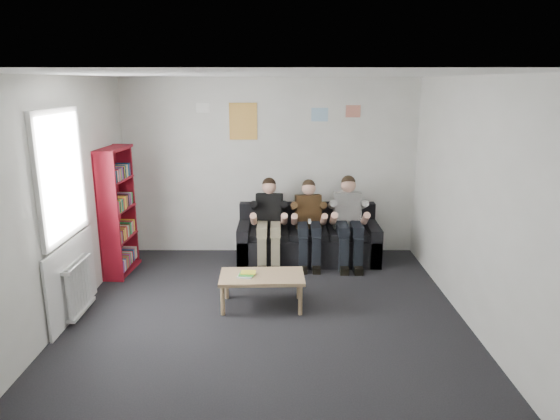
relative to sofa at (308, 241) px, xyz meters
name	(u,v)px	position (x,y,z in m)	size (l,w,h in m)	color
room_shell	(265,207)	(-0.58, -2.10, 1.06)	(5.00, 5.00, 5.00)	black
sofa	(308,241)	(0.00, 0.00, 0.00)	(2.09, 0.86, 0.81)	black
bookshelf	(118,211)	(-2.67, -0.52, 0.60)	(0.27, 0.80, 1.77)	maroon
coffee_table	(262,279)	(-0.64, -1.67, 0.06)	(1.00, 0.55, 0.40)	tan
game_cases	(247,274)	(-0.82, -1.69, 0.13)	(0.21, 0.18, 0.04)	silver
person_left	(269,223)	(-0.58, -0.19, 0.34)	(0.39, 0.83, 1.27)	black
person_middle	(309,223)	(0.00, -0.19, 0.33)	(0.37, 0.80, 1.24)	#50361A
person_right	(349,222)	(0.58, -0.20, 0.35)	(0.40, 0.86, 1.30)	white
radiator	(79,287)	(-2.73, -1.90, 0.06)	(0.10, 0.64, 0.60)	silver
window	(66,230)	(-2.80, -1.90, 0.74)	(0.05, 1.30, 2.36)	white
poster_large	(243,121)	(-0.98, 0.39, 1.76)	(0.42, 0.01, 0.55)	#E1D54F
poster_blue	(320,115)	(0.17, 0.39, 1.86)	(0.25, 0.01, 0.20)	#3C90CC
poster_pink	(353,111)	(0.67, 0.39, 1.91)	(0.22, 0.01, 0.18)	#BA3A87
poster_sign	(203,108)	(-1.58, 0.39, 1.96)	(0.20, 0.01, 0.14)	white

